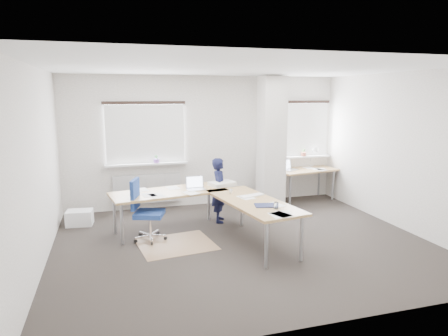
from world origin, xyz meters
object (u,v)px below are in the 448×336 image
object	(u,v)px
desk_main	(212,197)
desk_side	(305,171)
task_chair	(147,223)
person	(219,190)

from	to	relation	value
desk_main	desk_side	xyz separation A→B (m)	(2.66, 1.73, -0.01)
desk_main	desk_side	bearing A→B (deg)	23.07
task_chair	person	world-z (taller)	person
desk_main	person	size ratio (longest dim) A/B	2.28
task_chair	desk_side	bearing A→B (deg)	41.91
person	task_chair	bearing A→B (deg)	128.43
task_chair	person	size ratio (longest dim) A/B	0.84
desk_main	person	bearing A→B (deg)	55.46
desk_side	person	bearing A→B (deg)	-167.50
desk_main	task_chair	xyz separation A→B (m)	(-1.07, 0.14, -0.40)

